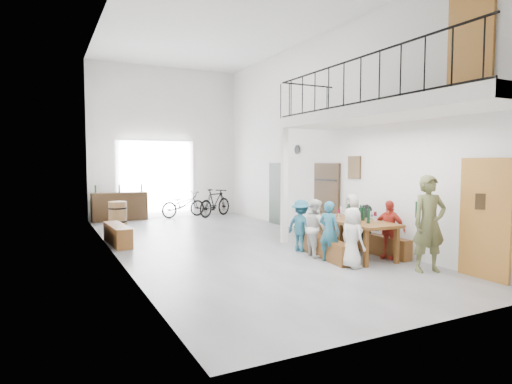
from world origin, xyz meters
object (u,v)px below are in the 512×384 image
side_bench (117,235)px  serving_counter (120,207)px  tasting_table (352,223)px  oak_barrel (118,215)px  bench_inner (325,248)px  host_standing (429,224)px  bicycle_near (183,204)px

side_bench → serving_counter: bearing=80.4°
tasting_table → serving_counter: (-3.59, 8.08, -0.22)m
serving_counter → tasting_table: bearing=-67.0°
side_bench → oak_barrel: size_ratio=2.09×
bench_inner → oak_barrel: (-3.29, 6.26, 0.20)m
bench_inner → side_bench: bearing=143.5°
serving_counter → host_standing: 10.57m
tasting_table → bicycle_near: (-1.34, 7.97, -0.24)m
side_bench → tasting_table: bearing=-39.8°
side_bench → bicycle_near: size_ratio=0.96×
tasting_table → host_standing: 1.76m
bicycle_near → tasting_table: bearing=175.9°
oak_barrel → host_standing: 9.15m
bench_inner → side_bench: (-3.71, 3.52, 0.03)m
oak_barrel → host_standing: bearing=-61.9°
tasting_table → bicycle_near: size_ratio=1.26×
oak_barrel → serving_counter: serving_counter is taller
serving_counter → bicycle_near: size_ratio=1.04×
side_bench → oak_barrel: (0.42, 2.73, 0.17)m
host_standing → bicycle_near: host_standing is taller
serving_counter → host_standing: size_ratio=1.03×
serving_counter → bench_inner: bearing=-70.6°
serving_counter → oak_barrel: bearing=-101.6°
tasting_table → side_bench: (-4.34, 3.62, -0.47)m
bench_inner → tasting_table: bearing=-1.9°
side_bench → bicycle_near: bicycle_near is taller
bench_inner → host_standing: host_standing is taller
tasting_table → host_standing: host_standing is taller
bench_inner → host_standing: size_ratio=1.01×
tasting_table → serving_counter: serving_counter is taller
host_standing → bicycle_near: size_ratio=1.01×
tasting_table → oak_barrel: bearing=124.0°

